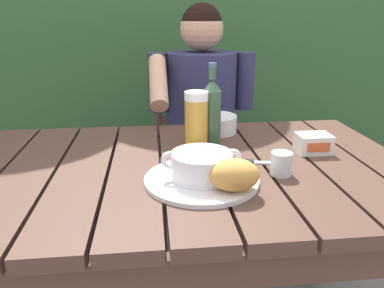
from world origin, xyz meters
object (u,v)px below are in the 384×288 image
object	(u,v)px
beer_bottle	(212,111)
diner_bowl	(215,124)
serving_plate	(202,180)
water_glass_small	(281,164)
table_knife	(253,162)
person_eating	(202,118)
butter_tub	(313,143)
beer_glass	(196,120)
soup_bowl	(202,165)
bread_roll	(234,175)
chair_near_diner	(197,153)

from	to	relation	value
beer_bottle	diner_bowl	world-z (taller)	beer_bottle
serving_plate	water_glass_small	distance (m)	0.22
serving_plate	table_knife	xyz separation A→B (m)	(0.17, 0.11, -0.00)
person_eating	butter_tub	distance (m)	0.66
beer_glass	table_knife	bearing A→B (deg)	-46.43
butter_tub	table_knife	distance (m)	0.23
person_eating	beer_glass	distance (m)	0.54
person_eating	soup_bowl	size ratio (longest dim) A/B	5.87
water_glass_small	butter_tub	distance (m)	0.22
person_eating	beer_bottle	size ratio (longest dim) A/B	4.56
soup_bowl	beer_glass	xyz separation A→B (m)	(0.02, 0.26, 0.05)
serving_plate	diner_bowl	bearing A→B (deg)	75.87
beer_bottle	water_glass_small	xyz separation A→B (m)	(0.15, -0.28, -0.08)
bread_roll	table_knife	size ratio (longest dim) A/B	0.75
serving_plate	diner_bowl	world-z (taller)	diner_bowl
bread_roll	soup_bowl	bearing A→B (deg)	130.60
diner_bowl	butter_tub	bearing A→B (deg)	-42.34
chair_near_diner	diner_bowl	world-z (taller)	chair_near_diner
beer_bottle	butter_tub	distance (m)	0.34
table_knife	person_eating	bearing A→B (deg)	95.17
person_eating	water_glass_small	distance (m)	0.77
chair_near_diner	water_glass_small	distance (m)	1.01
serving_plate	bread_roll	bearing A→B (deg)	-49.40
person_eating	table_knife	world-z (taller)	person_eating
beer_glass	butter_tub	world-z (taller)	beer_glass
butter_tub	serving_plate	bearing A→B (deg)	-154.52
person_eating	diner_bowl	world-z (taller)	person_eating
soup_bowl	bread_roll	size ratio (longest dim) A/B	1.62
person_eating	beer_bottle	bearing A→B (deg)	-93.77
soup_bowl	beer_bottle	distance (m)	0.32
bread_roll	water_glass_small	bearing A→B (deg)	33.48
chair_near_diner	soup_bowl	xyz separation A→B (m)	(-0.11, -0.97, 0.34)
bread_roll	beer_bottle	xyz separation A→B (m)	(0.01, 0.38, 0.06)
soup_bowl	beer_glass	distance (m)	0.27
beer_bottle	table_knife	world-z (taller)	beer_bottle
beer_bottle	butter_tub	xyz separation A→B (m)	(0.31, -0.12, -0.08)
beer_glass	person_eating	bearing A→B (deg)	80.35
soup_bowl	bread_roll	distance (m)	0.10
beer_glass	water_glass_small	xyz separation A→B (m)	(0.20, -0.24, -0.06)
serving_plate	soup_bowl	bearing A→B (deg)	104.04
soup_bowl	bread_roll	xyz separation A→B (m)	(0.07, -0.08, 0.00)
beer_glass	beer_bottle	distance (m)	0.07
bread_roll	serving_plate	bearing A→B (deg)	130.60
bread_roll	diner_bowl	size ratio (longest dim) A/B	0.81
chair_near_diner	butter_tub	xyz separation A→B (m)	(0.27, -0.79, 0.32)
person_eating	serving_plate	size ratio (longest dim) A/B	4.11
table_knife	bread_roll	bearing A→B (deg)	-117.63
bread_roll	diner_bowl	xyz separation A→B (m)	(0.04, 0.51, -0.02)
chair_near_diner	bread_roll	xyz separation A→B (m)	(-0.04, -1.05, 0.34)
serving_plate	diner_bowl	xyz separation A→B (m)	(0.11, 0.43, 0.03)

